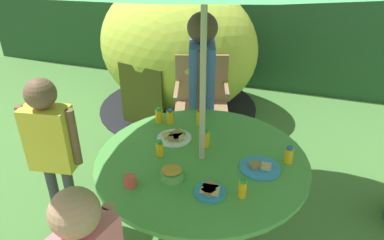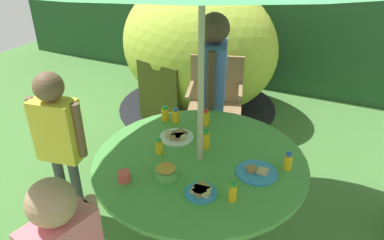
{
  "view_description": "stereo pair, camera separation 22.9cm",
  "coord_description": "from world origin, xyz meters",
  "px_view_note": "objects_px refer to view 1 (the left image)",
  "views": [
    {
      "loc": [
        0.54,
        -1.83,
        2.05
      ],
      "look_at": [
        -0.09,
        0.08,
        0.95
      ],
      "focal_mm": 33.63,
      "sensor_mm": 36.0,
      "label": 1
    },
    {
      "loc": [
        0.75,
        -1.75,
        2.05
      ],
      "look_at": [
        -0.09,
        0.08,
        0.95
      ],
      "focal_mm": 33.63,
      "sensor_mm": 36.0,
      "label": 2
    }
  ],
  "objects_px": {
    "juice_bottle_mid_right": "(242,189)",
    "snack_bowl": "(172,173)",
    "wooden_chair": "(201,98)",
    "juice_bottle_far_right": "(200,117)",
    "plate_near_right": "(174,137)",
    "juice_bottle_back_edge": "(289,155)",
    "dome_tent": "(177,48)",
    "juice_bottle_center_front": "(159,115)",
    "garden_table": "(201,179)",
    "juice_bottle_front_edge": "(170,117)",
    "juice_bottle_far_left": "(205,139)",
    "child_in_blue_shirt": "(202,75)",
    "plate_near_left": "(260,168)",
    "child_in_yellow_shirt": "(50,138)",
    "cup_near": "(130,181)",
    "juice_bottle_mid_left": "(160,149)",
    "plate_center_back": "(210,190)"
  },
  "relations": [
    {
      "from": "dome_tent",
      "to": "plate_near_right",
      "type": "bearing_deg",
      "value": -59.07
    },
    {
      "from": "wooden_chair",
      "to": "child_in_yellow_shirt",
      "type": "xyz_separation_m",
      "value": [
        -0.65,
        -1.41,
        0.23
      ]
    },
    {
      "from": "juice_bottle_far_right",
      "to": "juice_bottle_center_front",
      "type": "bearing_deg",
      "value": -168.45
    },
    {
      "from": "dome_tent",
      "to": "juice_bottle_far_left",
      "type": "bearing_deg",
      "value": -53.38
    },
    {
      "from": "child_in_blue_shirt",
      "to": "garden_table",
      "type": "bearing_deg",
      "value": 0.0
    },
    {
      "from": "garden_table",
      "to": "dome_tent",
      "type": "xyz_separation_m",
      "value": [
        -0.92,
        2.02,
        0.2
      ]
    },
    {
      "from": "wooden_chair",
      "to": "plate_center_back",
      "type": "relative_size",
      "value": 5.15
    },
    {
      "from": "juice_bottle_far_left",
      "to": "juice_bottle_back_edge",
      "type": "distance_m",
      "value": 0.55
    },
    {
      "from": "wooden_chair",
      "to": "plate_near_left",
      "type": "xyz_separation_m",
      "value": [
        0.75,
        -1.25,
        0.2
      ]
    },
    {
      "from": "wooden_chair",
      "to": "plate_near_right",
      "type": "distance_m",
      "value": 1.11
    },
    {
      "from": "child_in_yellow_shirt",
      "to": "garden_table",
      "type": "bearing_deg",
      "value": -0.0
    },
    {
      "from": "juice_bottle_front_edge",
      "to": "juice_bottle_far_left",
      "type": "bearing_deg",
      "value": -33.86
    },
    {
      "from": "juice_bottle_mid_right",
      "to": "juice_bottle_back_edge",
      "type": "bearing_deg",
      "value": 62.84
    },
    {
      "from": "child_in_blue_shirt",
      "to": "plate_near_left",
      "type": "bearing_deg",
      "value": 18.92
    },
    {
      "from": "wooden_chair",
      "to": "dome_tent",
      "type": "xyz_separation_m",
      "value": [
        -0.54,
        0.77,
        0.23
      ]
    },
    {
      "from": "wooden_chair",
      "to": "juice_bottle_far_right",
      "type": "distance_m",
      "value": 0.9
    },
    {
      "from": "dome_tent",
      "to": "juice_bottle_mid_right",
      "type": "height_order",
      "value": "dome_tent"
    },
    {
      "from": "juice_bottle_mid_left",
      "to": "garden_table",
      "type": "bearing_deg",
      "value": 11.82
    },
    {
      "from": "child_in_yellow_shirt",
      "to": "cup_near",
      "type": "height_order",
      "value": "child_in_yellow_shirt"
    },
    {
      "from": "snack_bowl",
      "to": "juice_bottle_far_right",
      "type": "bearing_deg",
      "value": 93.02
    },
    {
      "from": "juice_bottle_center_front",
      "to": "cup_near",
      "type": "xyz_separation_m",
      "value": [
        0.14,
        -0.75,
        -0.02
      ]
    },
    {
      "from": "plate_near_right",
      "to": "juice_bottle_mid_right",
      "type": "height_order",
      "value": "juice_bottle_mid_right"
    },
    {
      "from": "wooden_chair",
      "to": "cup_near",
      "type": "bearing_deg",
      "value": -104.43
    },
    {
      "from": "wooden_chair",
      "to": "juice_bottle_back_edge",
      "type": "relative_size",
      "value": 8.19
    },
    {
      "from": "juice_bottle_far_left",
      "to": "juice_bottle_back_edge",
      "type": "relative_size",
      "value": 1.15
    },
    {
      "from": "plate_near_right",
      "to": "juice_bottle_center_front",
      "type": "distance_m",
      "value": 0.28
    },
    {
      "from": "garden_table",
      "to": "plate_near_right",
      "type": "relative_size",
      "value": 5.68
    },
    {
      "from": "juice_bottle_mid_right",
      "to": "snack_bowl",
      "type": "bearing_deg",
      "value": 176.2
    },
    {
      "from": "dome_tent",
      "to": "cup_near",
      "type": "relative_size",
      "value": 32.39
    },
    {
      "from": "snack_bowl",
      "to": "dome_tent",
      "type": "bearing_deg",
      "value": 109.61
    },
    {
      "from": "plate_center_back",
      "to": "snack_bowl",
      "type": "bearing_deg",
      "value": 168.67
    },
    {
      "from": "juice_bottle_far_left",
      "to": "juice_bottle_back_edge",
      "type": "xyz_separation_m",
      "value": [
        0.55,
        -0.01,
        -0.01
      ]
    },
    {
      "from": "juice_bottle_mid_left",
      "to": "dome_tent",
      "type": "bearing_deg",
      "value": 107.39
    },
    {
      "from": "garden_table",
      "to": "juice_bottle_center_front",
      "type": "relative_size",
      "value": 11.69
    },
    {
      "from": "juice_bottle_far_right",
      "to": "juice_bottle_front_edge",
      "type": "relative_size",
      "value": 1.09
    },
    {
      "from": "juice_bottle_center_front",
      "to": "juice_bottle_far_right",
      "type": "bearing_deg",
      "value": 11.55
    },
    {
      "from": "plate_near_right",
      "to": "juice_bottle_back_edge",
      "type": "xyz_separation_m",
      "value": [
        0.78,
        -0.04,
        0.04
      ]
    },
    {
      "from": "garden_table",
      "to": "wooden_chair",
      "type": "distance_m",
      "value": 1.3
    },
    {
      "from": "plate_near_left",
      "to": "cup_near",
      "type": "height_order",
      "value": "cup_near"
    },
    {
      "from": "plate_center_back",
      "to": "juice_bottle_far_right",
      "type": "bearing_deg",
      "value": 111.06
    },
    {
      "from": "juice_bottle_mid_left",
      "to": "child_in_blue_shirt",
      "type": "bearing_deg",
      "value": 90.27
    },
    {
      "from": "snack_bowl",
      "to": "juice_bottle_mid_right",
      "type": "height_order",
      "value": "juice_bottle_mid_right"
    },
    {
      "from": "garden_table",
      "to": "cup_near",
      "type": "height_order",
      "value": "cup_near"
    },
    {
      "from": "garden_table",
      "to": "dome_tent",
      "type": "relative_size",
      "value": 0.59
    },
    {
      "from": "plate_near_left",
      "to": "child_in_blue_shirt",
      "type": "bearing_deg",
      "value": 125.9
    },
    {
      "from": "child_in_blue_shirt",
      "to": "cup_near",
      "type": "xyz_separation_m",
      "value": [
        -0.04,
        -1.28,
        -0.17
      ]
    },
    {
      "from": "child_in_blue_shirt",
      "to": "snack_bowl",
      "type": "bearing_deg",
      "value": -8.71
    },
    {
      "from": "wooden_chair",
      "to": "cup_near",
      "type": "relative_size",
      "value": 13.19
    },
    {
      "from": "garden_table",
      "to": "snack_bowl",
      "type": "xyz_separation_m",
      "value": [
        -0.1,
        -0.26,
        0.21
      ]
    },
    {
      "from": "child_in_blue_shirt",
      "to": "juice_bottle_far_right",
      "type": "relative_size",
      "value": 11.43
    }
  ]
}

